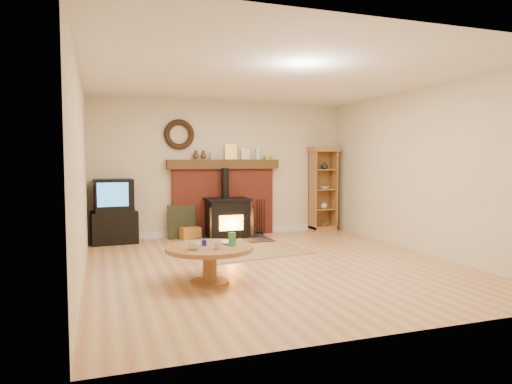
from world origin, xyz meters
name	(u,v)px	position (x,y,z in m)	size (l,w,h in m)	color
ground	(273,264)	(0.00, 0.00, 0.00)	(5.50, 5.50, 0.00)	#B87C4C
room_shell	(269,142)	(-0.02, 0.09, 1.72)	(5.02, 5.52, 2.61)	beige
chimney_breast	(224,194)	(0.00, 2.67, 0.80)	(2.20, 0.22, 1.78)	#973626
wood_stove	(228,219)	(-0.03, 2.27, 0.37)	(1.40, 1.00, 1.32)	black
area_rug	(250,251)	(-0.02, 0.95, 0.01)	(1.76, 1.21, 0.01)	brown
tv_unit	(114,213)	(-2.06, 2.47, 0.54)	(0.81, 0.60, 1.14)	black
curio_cabinet	(323,189)	(2.09, 2.55, 0.88)	(0.56, 0.40, 1.74)	brown
firelog_box	(190,233)	(-0.71, 2.40, 0.11)	(0.36, 0.22, 0.22)	#D0DF1F
leaning_painting	(182,222)	(-0.85, 2.55, 0.31)	(0.52, 0.03, 0.63)	black
fire_tools	(260,227)	(0.69, 2.50, 0.16)	(0.19, 0.16, 0.70)	black
coffee_table	(210,253)	(-1.07, -0.68, 0.36)	(1.06, 1.06, 0.61)	brown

